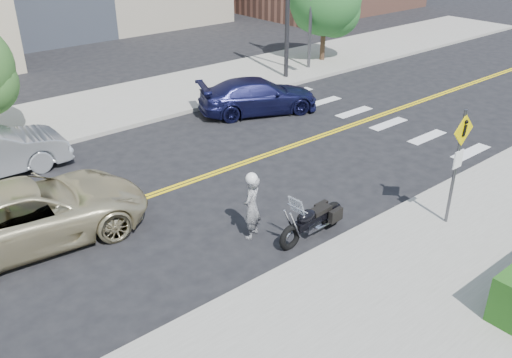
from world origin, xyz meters
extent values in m
plane|color=black|center=(0.00, 0.00, 0.00)|extent=(120.00, 120.00, 0.00)
cube|color=#9E9B91|center=(0.00, -7.50, 0.07)|extent=(60.00, 5.00, 0.15)
cube|color=#9E9B91|center=(0.00, 7.50, 0.07)|extent=(60.00, 5.00, 0.15)
cylinder|color=#4C4C51|center=(4.20, -6.30, 1.65)|extent=(0.08, 0.08, 3.00)
cube|color=#F9D800|center=(4.20, -6.33, 2.65)|extent=(0.78, 0.03, 0.78)
cube|color=white|center=(4.20, -6.33, 1.90)|extent=(0.35, 0.03, 0.45)
imported|color=#BCBCC1|center=(0.10, -3.48, 0.82)|extent=(0.71, 0.62, 1.65)
sphere|color=white|center=(0.10, -3.48, 1.60)|extent=(0.30, 0.30, 0.30)
imported|color=#C4B990|center=(-4.09, -0.22, 0.78)|extent=(5.82, 3.10, 1.56)
imported|color=#161844|center=(6.07, 3.35, 0.68)|extent=(5.08, 3.57, 1.37)
cylinder|color=#382619|center=(13.60, 7.12, 2.06)|extent=(0.25, 0.25, 4.13)
camera|label=1|loc=(-7.13, -12.29, 7.35)|focal=38.00mm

